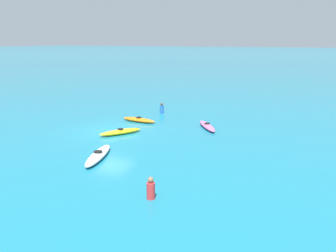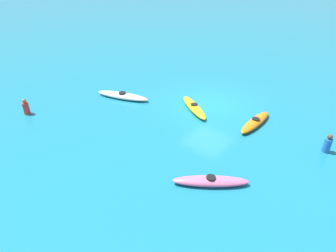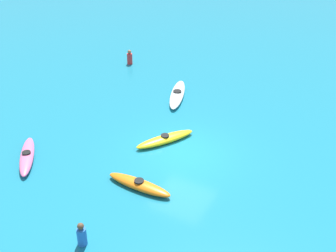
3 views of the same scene
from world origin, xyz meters
name	(u,v)px [view 2 (image 2 of 3)]	position (x,y,z in m)	size (l,w,h in m)	color
ground_plane	(211,105)	(0.00, 0.00, 0.00)	(600.00, 600.00, 0.00)	#19728C
kayak_yellow	(194,107)	(0.38, 1.12, 0.16)	(2.69, 1.96, 0.37)	yellow
kayak_orange	(255,122)	(-2.90, 0.43, 0.16)	(0.65, 2.74, 0.37)	orange
kayak_pink	(211,181)	(-3.52, 5.53, 0.16)	(2.59, 2.21, 0.37)	pink
kayak_white	(123,96)	(4.48, 2.65, 0.16)	(3.30, 1.75, 0.37)	white
person_near_shore	(26,107)	(7.02, 7.22, 0.39)	(0.45, 0.45, 0.88)	red
person_by_kayaks	(327,144)	(-6.26, 0.53, 0.39)	(0.45, 0.45, 0.88)	blue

